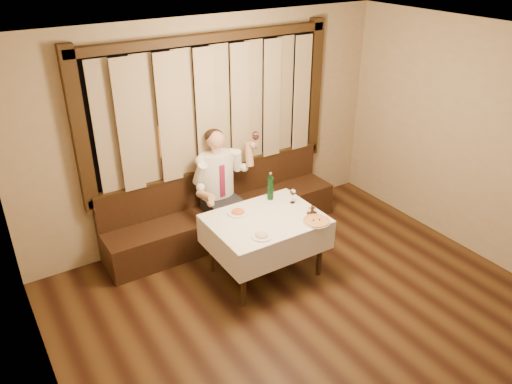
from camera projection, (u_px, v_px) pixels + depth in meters
room at (308, 184)px, 4.76m from camera, size 5.01×6.01×2.81m
banquette at (223, 214)px, 6.62m from camera, size 3.20×0.61×0.94m
dining_table at (265, 226)px, 5.69m from camera, size 1.27×0.97×0.76m
pizza at (316, 221)px, 5.56m from camera, size 0.31×0.31×0.03m
pasta_red at (238, 211)px, 5.73m from camera, size 0.25×0.25×0.09m
pasta_cream at (262, 234)px, 5.29m from camera, size 0.23×0.23×0.08m
green_bottle at (270, 188)px, 5.98m from camera, size 0.08×0.08×0.35m
table_wine_glass at (293, 193)px, 5.90m from camera, size 0.07×0.07×0.18m
cruet_caddy at (312, 212)px, 5.69m from camera, size 0.12×0.08×0.11m
seated_man at (220, 180)px, 6.26m from camera, size 0.85×0.64×1.51m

